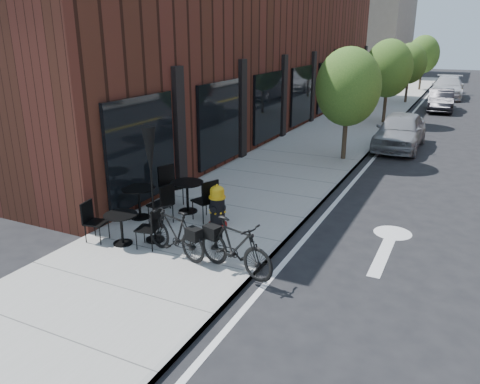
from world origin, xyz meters
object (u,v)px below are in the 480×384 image
Objects in this scene: bistro_set_a at (121,224)px; parked_car_c at (447,87)px; fire_hydrant at (217,206)px; parked_car_b at (440,100)px; bistro_set_c at (139,198)px; bicycle_right at (235,247)px; parked_car_a at (400,131)px; patio_umbrella at (150,160)px; bicycle_left at (175,232)px; bistro_set_b at (187,192)px.

parked_car_c reaches higher than bistro_set_a.
fire_hydrant is 0.26× the size of parked_car_b.
fire_hydrant is 21.45m from parked_car_b.
fire_hydrant is 1.95m from bistro_set_c.
bicycle_right is 0.45× the size of parked_car_b.
parked_car_c reaches higher than parked_car_b.
parked_car_a is 0.81× the size of parked_car_c.
patio_umbrella is (-0.81, -1.29, 1.29)m from fire_hydrant.
patio_umbrella is at bearing -101.66° from bicycle_left.
bistro_set_b is at bearing -99.88° from parked_car_c.
bistro_set_c is at bearing -107.71° from parked_car_b.
parked_car_c reaches higher than bistro_set_c.
fire_hydrant is 0.58× the size of bicycle_right.
bicycle_right is 0.94× the size of bistro_set_c.
fire_hydrant is 0.54× the size of bistro_set_c.
bistro_set_a is 0.32× the size of parked_car_c.
parked_car_a is at bearing 74.00° from patio_umbrella.
parked_car_a is at bearing 74.41° from bistro_set_c.
fire_hydrant is at bearing -97.52° from parked_car_c.
bistro_set_a is at bearing -99.67° from parked_car_c.
fire_hydrant is 2.18m from bistro_set_a.
fire_hydrant is 27.91m from parked_car_c.
bicycle_right is 0.70× the size of patio_umbrella.
patio_umbrella reaches higher than bistro_set_b.
bistro_set_a is (-1.30, -0.04, -0.06)m from bicycle_left.
bistro_set_c reaches higher than bistro_set_a.
fire_hydrant is at bearing 51.53° from bicycle_right.
parked_car_b is at bearing 86.85° from parked_car_a.
parked_car_a is 10.90m from parked_car_b.
bicycle_right is 1.06× the size of bistro_set_a.
parked_car_b is at bearing 83.43° from bistro_set_c.
parked_car_b is at bearing -90.82° from parked_car_c.
parked_car_b is at bearing 70.78° from fire_hydrant.
patio_umbrella is at bearing 30.16° from bistro_set_a.
fire_hydrant is 2.00m from patio_umbrella.
bicycle_left is 1.55m from patio_umbrella.
bistro_set_a is at bearing 103.01° from bicycle_right.
bistro_set_b reaches higher than fire_hydrant.
parked_car_c reaches higher than bicycle_left.
bistro_set_b is 27.60m from parked_car_c.
patio_umbrella reaches higher than bistro_set_c.
bistro_set_b is at bearing -106.09° from parked_car_b.
patio_umbrella is at bearing -132.65° from fire_hydrant.
patio_umbrella is at bearing -98.80° from parked_car_c.
bistro_set_c is (-1.91, -0.38, 0.02)m from fire_hydrant.
parked_car_c is at bearing 10.94° from bicycle_right.
patio_umbrella is at bearing -105.27° from parked_car_a.
bistro_set_c is at bearing -101.23° from parked_car_c.
bicycle_left is 0.42× the size of parked_car_b.
bistro_set_b reaches higher than bicycle_left.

